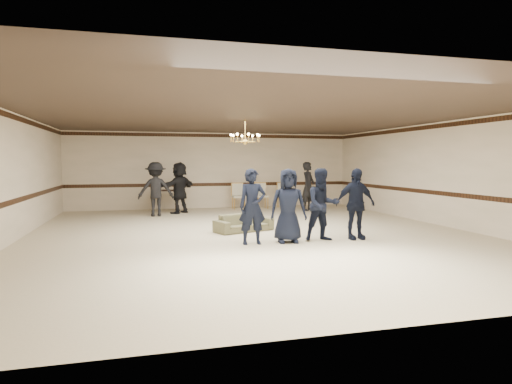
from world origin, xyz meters
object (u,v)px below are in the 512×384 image
chandelier (245,131)px  settee (244,223)px  adult_left (156,189)px  console_table (165,200)px  adult_right (308,186)px  boy_b (288,206)px  banquet_chair_left (238,196)px  banquet_chair_mid (262,196)px  banquet_chair_right (284,195)px  boy_c (322,205)px  boy_a (252,207)px  adult_mid (179,188)px  boy_d (355,204)px

chandelier → settee: chandelier is taller
adult_left → console_table: bearing=-103.2°
adult_right → console_table: size_ratio=1.94×
chandelier → boy_b: 3.18m
chandelier → adult_left: bearing=124.2°
adult_left → console_table: adult_left is taller
banquet_chair_left → banquet_chair_mid: size_ratio=1.00×
banquet_chair_right → adult_right: bearing=-69.9°
boy_b → banquet_chair_mid: boy_b is taller
settee → banquet_chair_right: bearing=40.5°
chandelier → boy_c: (1.41, -2.44, -1.97)m
adult_right → console_table: adult_right is taller
chandelier → console_table: size_ratio=0.93×
banquet_chair_mid → console_table: bearing=-179.9°
boy_a → boy_c: 1.80m
banquet_chair_left → banquet_chair_mid: (1.00, 0.00, 0.00)m
boy_b → banquet_chair_right: bearing=80.8°
boy_a → adult_right: 7.48m
chandelier → adult_mid: (-1.57, 4.34, -1.90)m
settee → adult_right: bearing=29.2°
boy_c → adult_mid: 7.40m
adult_left → adult_right: (6.00, 0.30, 0.00)m
banquet_chair_left → console_table: (-3.00, 0.20, -0.11)m
adult_left → banquet_chair_mid: adult_left is taller
chandelier → console_table: chandelier is taller
banquet_chair_mid → adult_left: bearing=-157.5°
boy_b → banquet_chair_right: 8.01m
settee → banquet_chair_left: 5.82m
boy_b → chandelier: bearing=110.1°
banquet_chair_mid → banquet_chair_right: (1.00, 0.00, 0.00)m
banquet_chair_left → banquet_chair_mid: 1.00m
settee → banquet_chair_mid: (2.08, 5.71, 0.29)m
adult_left → banquet_chair_right: bearing=-164.5°
chandelier → adult_mid: size_ratio=0.48×
boy_b → adult_right: size_ratio=0.92×
chandelier → console_table: bearing=111.1°
settee → console_table: console_table is taller
adult_right → adult_mid: bearing=130.5°
boy_c → adult_left: (-3.88, 6.08, 0.07)m
boy_b → console_table: (-2.59, 7.83, -0.48)m
settee → console_table: 6.21m
chandelier → adult_mid: chandelier is taller
banquet_chair_left → banquet_chair_right: 2.00m
boy_c → adult_left: bearing=123.8°
banquet_chair_left → console_table: size_ratio=1.06×
adult_mid → banquet_chair_mid: 3.63m
console_table → boy_a: bearing=-73.1°
adult_right → banquet_chair_mid: bearing=97.0°
boy_d → settee: boy_d is taller
settee → adult_left: size_ratio=0.86×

